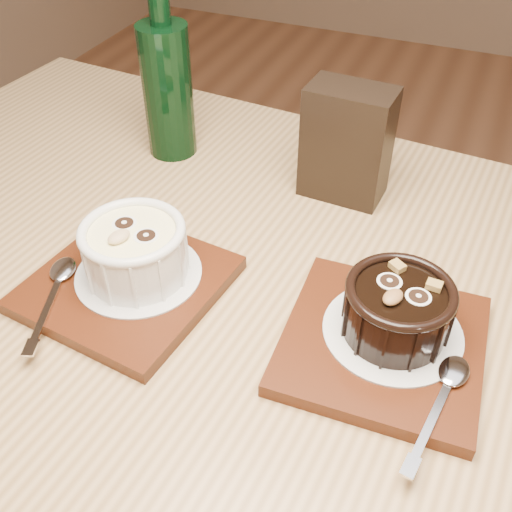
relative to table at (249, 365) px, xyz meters
The scene contains 11 objects.
table is the anchor object (origin of this frame).
tray_left 0.16m from the table, 169.44° to the right, with size 0.18×0.18×0.01m, color #481D0C.
doily_left 0.16m from the table, behind, with size 0.13×0.13×0.00m, color silver.
ramekin_white 0.18m from the table, behind, with size 0.11×0.11×0.06m.
spoon_left 0.22m from the table, 158.11° to the right, with size 0.03×0.13×0.01m, color silver, non-canonical shape.
tray_right 0.17m from the table, ahead, with size 0.18×0.18×0.01m, color #481D0C.
doily_right 0.18m from the table, ahead, with size 0.13×0.13×0.00m, color silver.
ramekin_dark 0.20m from the table, ahead, with size 0.10×0.10×0.06m.
spoon_right 0.23m from the table, 14.97° to the right, with size 0.03×0.13×0.01m, color silver, non-canonical shape.
condiment_stand 0.28m from the table, 83.19° to the left, with size 0.10×0.06×0.14m, color black.
green_bottle 0.37m from the table, 131.92° to the left, with size 0.07×0.07×0.24m.
Camera 1 is at (-0.08, -0.65, 1.18)m, focal length 42.00 mm.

